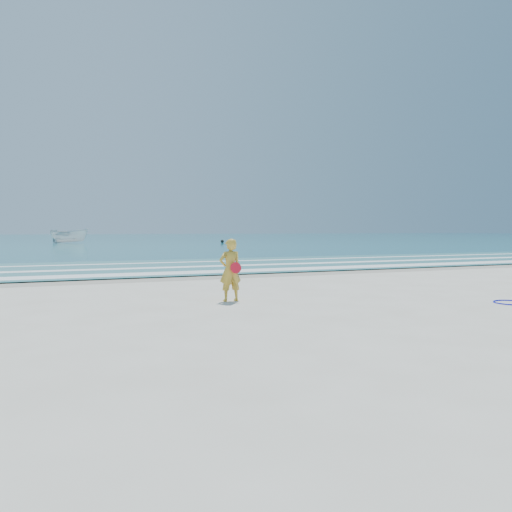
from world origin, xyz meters
name	(u,v)px	position (x,y,z in m)	size (l,w,h in m)	color
ground	(316,316)	(0.00, 0.00, 0.00)	(400.00, 400.00, 0.00)	silver
wet_sand	(194,277)	(0.00, 9.00, 0.00)	(400.00, 2.40, 0.00)	#B2A893
ocean	(73,238)	(0.00, 105.00, 0.02)	(400.00, 190.00, 0.04)	#19727F
shallow	(165,266)	(0.00, 14.00, 0.04)	(400.00, 10.00, 0.01)	#59B7AD
foam_near	(185,273)	(0.00, 10.30, 0.05)	(400.00, 1.40, 0.01)	white
foam_mid	(169,267)	(0.00, 13.20, 0.05)	(400.00, 0.90, 0.01)	white
foam_far	(154,263)	(0.00, 16.50, 0.05)	(400.00, 0.60, 0.01)	white
hoop	(512,303)	(5.10, -0.29, 0.01)	(0.81, 0.81, 0.03)	#0B10CF
boat	(69,236)	(-2.37, 59.22, 0.98)	(1.83, 4.86, 1.88)	silver
buoy	(222,241)	(15.80, 52.15, 0.25)	(0.43, 0.43, 0.43)	black
woman	(230,270)	(-0.91, 2.58, 0.76)	(0.56, 0.41, 1.51)	gold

